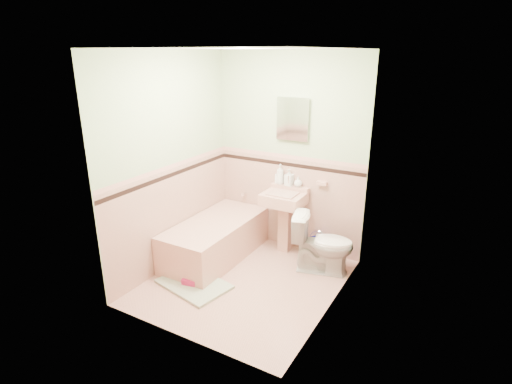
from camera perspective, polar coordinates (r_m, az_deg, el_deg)
The scene contains 32 objects.
floor at distance 4.72m, azimuth -1.53°, elevation -12.43°, with size 2.20×2.20×0.00m, color tan.
ceiling at distance 4.02m, azimuth -1.87°, elevation 19.55°, with size 2.20×2.20×0.00m, color white.
wall_back at distance 5.14m, azimuth 4.70°, elevation 5.34°, with size 2.50×2.50×0.00m, color #EFE5C2.
wall_front at distance 3.36m, azimuth -11.44°, elevation -2.53°, with size 2.50×2.50×0.00m, color #EFE5C2.
wall_left at distance 4.78m, azimuth -12.02°, elevation 3.92°, with size 2.50×2.50×0.00m, color #EFE5C2.
wall_right at distance 3.81m, azimuth 11.31°, elevation 0.05°, with size 2.50×2.50×0.00m, color #EFE5C2.
wainscot_back at distance 5.32m, azimuth 4.46°, elevation -1.50°, with size 2.00×2.00×0.00m, color tan.
wainscot_front at distance 3.66m, azimuth -10.64°, elevation -11.97°, with size 2.00×2.00×0.00m, color tan.
wainscot_left at distance 4.98m, azimuth -11.40°, elevation -3.33°, with size 2.20×2.20×0.00m, color tan.
wainscot_right at distance 4.06m, azimuth 10.55°, elevation -8.62°, with size 2.20×2.20×0.00m, color tan.
accent_back at distance 5.16m, azimuth 4.58°, elevation 3.89°, with size 2.00×2.00×0.00m, color black.
accent_front at distance 3.43m, azimuth -11.10°, elevation -4.45°, with size 2.00×2.00×0.00m, color black.
accent_left at distance 4.80m, azimuth -11.75°, elevation 2.40°, with size 2.20×2.20×0.00m, color black.
accent_right at distance 3.85m, azimuth 10.93°, elevation -1.73°, with size 2.20×2.20×0.00m, color black.
cap_back at distance 5.13m, azimuth 4.61°, elevation 4.97°, with size 2.00×2.00×0.00m, color tan.
cap_front at distance 3.39m, azimuth -11.21°, elevation -2.90°, with size 2.00×2.00×0.00m, color tan.
cap_left at distance 4.78m, azimuth -11.83°, elevation 3.55°, with size 2.20×2.20×0.00m, color tan.
cap_right at distance 3.82m, azimuth 11.02°, elevation -0.33°, with size 2.20×2.20×0.00m, color tan.
bathtub at distance 5.16m, azimuth -5.69°, elevation -6.76°, with size 0.70×1.50×0.45m, color tan.
tub_faucet at distance 5.56m, azimuth -1.57°, elevation -0.20°, with size 0.04×0.04×0.12m, color silver.
sink at distance 5.19m, azimuth 3.82°, elevation -4.41°, with size 0.51×0.48×0.80m, color tan, non-canonical shape.
sink_faucet at distance 5.11m, azimuth 4.64°, elevation 1.77°, with size 0.02×0.02×0.10m, color silver.
medicine_cabinet at distance 5.01m, azimuth 5.22°, elevation 10.20°, with size 0.41×0.04×0.51m, color white.
soap_dish at distance 5.02m, azimuth 9.28°, elevation 1.23°, with size 0.12×0.07×0.04m, color tan.
soap_bottle_left at distance 5.20m, azimuth 3.42°, elevation 2.53°, with size 0.10×0.10×0.26m, color #B2B2B2.
soap_bottle_mid at distance 5.15m, azimuth 4.69°, elevation 2.08°, with size 0.10×0.10×0.21m, color #B2B2B2.
soap_bottle_right at distance 5.11m, azimuth 5.95°, elevation 1.43°, with size 0.10×0.10×0.13m, color #B2B2B2.
tube at distance 5.24m, azimuth 2.89°, elevation 1.89°, with size 0.04×0.04×0.12m, color white.
toilet at distance 4.82m, azimuth 9.39°, elevation -7.16°, with size 0.40×0.70×0.71m, color white.
bucket at distance 5.28m, azimuth 8.67°, elevation -7.66°, with size 0.22×0.22×0.22m, color #00098E, non-canonical shape.
bath_mat at distance 4.69m, azimuth -8.75°, elevation -12.69°, with size 0.78×0.52×0.03m, color gray.
shoe at distance 4.64m, azimuth -9.36°, elevation -12.36°, with size 0.16×0.08×0.07m, color #BF1E59.
Camera 1 is at (2.09, -3.44, 2.47)m, focal length 28.40 mm.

